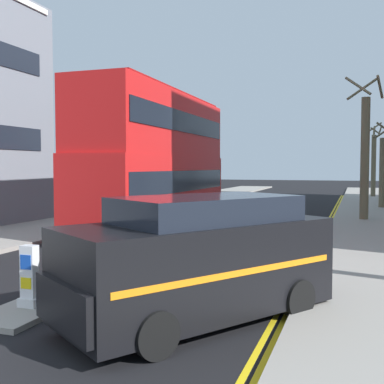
# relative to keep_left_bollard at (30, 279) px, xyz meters

# --- Properties ---
(sidewalk_right) EXTENTS (4.00, 80.00, 0.14)m
(sidewalk_right) POSITION_rel_keep_left_bollard_xyz_m (6.50, 12.46, -0.54)
(sidewalk_right) COLOR gray
(sidewalk_right) RESTS_ON ground
(sidewalk_left) EXTENTS (4.00, 80.00, 0.14)m
(sidewalk_left) POSITION_rel_keep_left_bollard_xyz_m (-6.50, 12.46, -0.54)
(sidewalk_left) COLOR gray
(sidewalk_left) RESTS_ON ground
(kerb_line_outer) EXTENTS (0.10, 56.00, 0.01)m
(kerb_line_outer) POSITION_rel_keep_left_bollard_xyz_m (4.40, 10.46, -0.60)
(kerb_line_outer) COLOR yellow
(kerb_line_outer) RESTS_ON ground
(kerb_line_inner) EXTENTS (0.10, 56.00, 0.01)m
(kerb_line_inner) POSITION_rel_keep_left_bollard_xyz_m (4.24, 10.46, -0.60)
(kerb_line_inner) COLOR yellow
(kerb_line_inner) RESTS_ON ground
(traffic_island) EXTENTS (1.10, 2.20, 0.10)m
(traffic_island) POSITION_rel_keep_left_bollard_xyz_m (0.00, 0.00, -0.56)
(traffic_island) COLOR gray
(traffic_island) RESTS_ON ground
(keep_left_bollard) EXTENTS (0.36, 0.28, 1.11)m
(keep_left_bollard) POSITION_rel_keep_left_bollard_xyz_m (0.00, 0.00, 0.00)
(keep_left_bollard) COLOR silver
(keep_left_bollard) RESTS_ON traffic_island
(double_decker_bus_away) EXTENTS (2.87, 10.83, 5.64)m
(double_decker_bus_away) POSITION_rel_keep_left_bollard_xyz_m (-2.24, 11.00, 2.42)
(double_decker_bus_away) COLOR red
(double_decker_bus_away) RESTS_ON ground
(taxi_minivan) EXTENTS (4.22, 5.04, 2.12)m
(taxi_minivan) POSITION_rel_keep_left_bollard_xyz_m (2.99, 0.43, 0.46)
(taxi_minivan) COLOR black
(taxi_minivan) RESTS_ON ground
(street_tree_near) EXTENTS (1.44, 1.43, 5.14)m
(street_tree_near) POSITION_rel_keep_left_bollard_xyz_m (7.01, 24.11, 1.92)
(street_tree_near) COLOR #6B6047
(street_tree_near) RESTS_ON sidewalk_right
(street_tree_mid) EXTENTS (1.58, 1.54, 6.24)m
(street_tree_mid) POSITION_rel_keep_left_bollard_xyz_m (6.82, 35.41, 2.36)
(street_tree_mid) COLOR #6B6047
(street_tree_mid) RESTS_ON sidewalk_right
(street_tree_distant) EXTENTS (1.76, 1.91, 6.77)m
(street_tree_distant) POSITION_rel_keep_left_bollard_xyz_m (5.87, 16.82, 2.62)
(street_tree_distant) COLOR #6B6047
(street_tree_distant) RESTS_ON sidewalk_right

